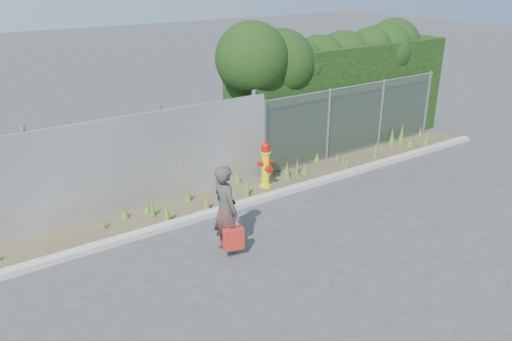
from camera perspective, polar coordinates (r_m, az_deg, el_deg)
The scene contains 10 objects.
ground at distance 10.39m, azimuth 5.75°, elevation -7.20°, with size 80.00×80.00×0.00m, color #3B3B3D.
curb at distance 11.63m, azimuth 0.12°, elevation -3.35°, with size 16.00×0.22×0.12m, color #A6A096.
weed_strip at distance 12.23m, azimuth -0.63°, elevation -1.62°, with size 16.00×1.30×0.55m.
corrugated_fence at distance 10.98m, azimuth -17.72°, elevation -0.13°, with size 8.50×0.21×2.30m.
chainlink_fence at distance 14.72m, azimuth 11.31°, elevation 5.84°, with size 6.50×0.07×2.05m.
hedge at distance 15.17m, azimuth 8.93°, elevation 10.70°, with size 7.92×2.20×3.86m.
fire_hydrant at distance 12.19m, azimuth 1.11°, elevation 0.59°, with size 0.40×0.36×1.21m.
woman at distance 9.35m, azimuth -3.51°, elevation -4.48°, with size 0.65×0.42×1.77m, color #0D5648.
red_tote_bag at distance 9.36m, azimuth -2.58°, elevation -7.81°, with size 0.38×0.14×0.50m.
black_shoulder_bag at distance 9.47m, azimuth -3.64°, elevation -2.80°, with size 0.25×0.10×0.19m.
Camera 1 is at (-5.89, -6.87, 5.10)m, focal length 35.00 mm.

